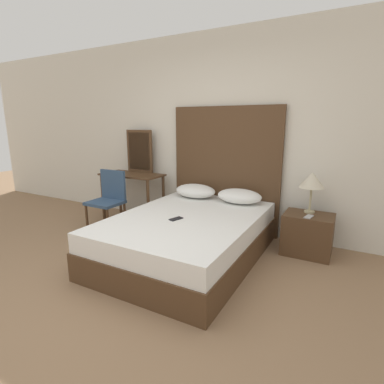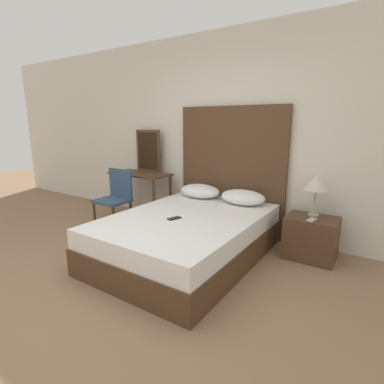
% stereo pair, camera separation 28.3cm
% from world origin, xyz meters
% --- Properties ---
extents(ground_plane, '(16.00, 16.00, 0.00)m').
position_xyz_m(ground_plane, '(0.00, 0.00, 0.00)').
color(ground_plane, '#8C6B4C').
extents(wall_back, '(10.00, 0.06, 2.70)m').
position_xyz_m(wall_back, '(0.00, 2.27, 1.35)').
color(wall_back, silver).
rests_on(wall_back, ground_plane).
extents(bed, '(1.48, 2.07, 0.49)m').
position_xyz_m(bed, '(0.13, 1.14, 0.24)').
color(bed, '#4C331E').
rests_on(bed, ground_plane).
extents(headboard, '(1.55, 0.05, 1.72)m').
position_xyz_m(headboard, '(0.13, 2.20, 0.86)').
color(headboard, '#4C331E').
rests_on(headboard, ground_plane).
extents(pillow_left, '(0.58, 0.39, 0.18)m').
position_xyz_m(pillow_left, '(-0.19, 1.93, 0.59)').
color(pillow_left, white).
rests_on(pillow_left, bed).
extents(pillow_right, '(0.58, 0.39, 0.18)m').
position_xyz_m(pillow_right, '(0.45, 1.93, 0.59)').
color(pillow_right, white).
rests_on(pillow_right, bed).
extents(phone_on_bed, '(0.11, 0.16, 0.01)m').
position_xyz_m(phone_on_bed, '(0.08, 0.97, 0.50)').
color(phone_on_bed, black).
rests_on(phone_on_bed, bed).
extents(nightstand, '(0.54, 0.42, 0.48)m').
position_xyz_m(nightstand, '(1.31, 1.89, 0.24)').
color(nightstand, '#4C331E').
rests_on(nightstand, ground_plane).
extents(table_lamp, '(0.28, 0.28, 0.48)m').
position_xyz_m(table_lamp, '(1.29, 1.97, 0.86)').
color(table_lamp, tan).
rests_on(table_lamp, nightstand).
extents(phone_on_nightstand, '(0.10, 0.16, 0.01)m').
position_xyz_m(phone_on_nightstand, '(1.32, 1.78, 0.48)').
color(phone_on_nightstand, '#B7B7BC').
rests_on(phone_on_nightstand, nightstand).
extents(vanity_desk, '(0.97, 0.47, 0.74)m').
position_xyz_m(vanity_desk, '(-1.29, 1.90, 0.61)').
color(vanity_desk, '#4C331E').
rests_on(vanity_desk, ground_plane).
extents(vanity_mirror, '(0.47, 0.03, 0.66)m').
position_xyz_m(vanity_mirror, '(-1.29, 2.11, 1.07)').
color(vanity_mirror, '#4C331E').
rests_on(vanity_mirror, vanity_desk).
extents(chair, '(0.46, 0.40, 0.84)m').
position_xyz_m(chair, '(-1.33, 1.43, 0.48)').
color(chair, '#334C6B').
rests_on(chair, ground_plane).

